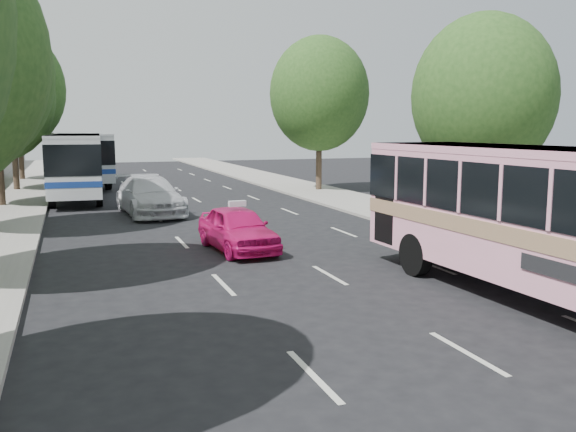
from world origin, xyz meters
name	(u,v)px	position (x,y,z in m)	size (l,w,h in m)	color
ground	(364,325)	(0.00, 0.00, 0.00)	(120.00, 120.00, 0.00)	black
sidewalk_left	(0,211)	(-8.50, 20.00, 0.07)	(4.00, 90.00, 0.15)	#9E998E
sidewalk_right	(338,197)	(8.50, 20.00, 0.06)	(4.00, 90.00, 0.12)	#9E998E
tree_left_e	(12,84)	(-8.42, 29.94, 6.43)	(6.30, 6.30, 9.82)	#38281E
tree_left_f	(18,98)	(-8.62, 37.94, 6.00)	(5.88, 5.88, 9.16)	#38281E
tree_right_near	(486,91)	(8.78, 7.94, 5.20)	(5.10, 5.10, 7.95)	#38281E
tree_right_far	(321,90)	(9.08, 23.94, 6.12)	(6.00, 6.00, 9.35)	#38281E
pink_bus	(548,208)	(4.49, 0.03, 2.16)	(3.19, 10.97, 3.47)	#FBA1BE
pink_taxi	(237,229)	(-0.44, 8.03, 0.71)	(1.68, 4.18, 1.42)	#D21267
white_pickup	(150,196)	(-2.04, 17.28, 0.85)	(2.37, 5.83, 1.69)	silver
tour_coach_front	(77,160)	(-5.00, 25.00, 2.12)	(3.04, 11.85, 3.52)	silver
tour_coach_rear	(79,154)	(-4.73, 33.20, 2.11)	(3.92, 11.92, 3.50)	silver
taxi_roof_sign	(237,204)	(-0.44, 8.03, 1.51)	(0.55, 0.18, 0.18)	silver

